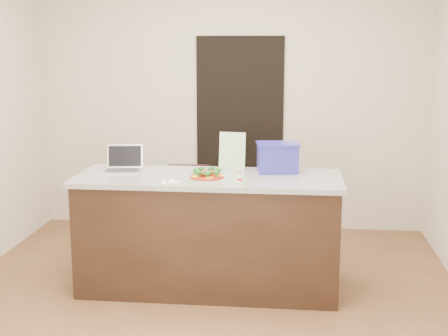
# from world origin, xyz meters

# --- Properties ---
(ground) EXTENTS (4.00, 4.00, 0.00)m
(ground) POSITION_xyz_m (0.00, 0.00, 0.00)
(ground) COLOR brown
(ground) RESTS_ON ground
(room_shell) EXTENTS (4.00, 4.00, 4.00)m
(room_shell) POSITION_xyz_m (0.00, 0.00, 1.62)
(room_shell) COLOR white
(room_shell) RESTS_ON ground
(doorway) EXTENTS (0.90, 0.02, 2.00)m
(doorway) POSITION_xyz_m (0.10, 1.98, 1.00)
(doorway) COLOR black
(doorway) RESTS_ON ground
(island) EXTENTS (2.06, 0.76, 0.92)m
(island) POSITION_xyz_m (0.00, 0.25, 0.46)
(island) COLOR black
(island) RESTS_ON ground
(plate) EXTENTS (0.26, 0.26, 0.02)m
(plate) POSITION_xyz_m (-0.00, 0.19, 0.93)
(plate) COLOR #99210D
(plate) RESTS_ON island
(meatballs) EXTENTS (0.09, 0.10, 0.04)m
(meatballs) POSITION_xyz_m (-0.01, 0.19, 0.95)
(meatballs) COLOR brown
(meatballs) RESTS_ON plate
(broccoli) EXTENTS (0.21, 0.22, 0.04)m
(broccoli) POSITION_xyz_m (-0.00, 0.19, 0.97)
(broccoli) COLOR #144C18
(broccoli) RESTS_ON plate
(pepper_rings) EXTENTS (0.25, 0.25, 0.01)m
(pepper_rings) POSITION_xyz_m (-0.00, 0.19, 0.94)
(pepper_rings) COLOR yellow
(pepper_rings) RESTS_ON plate
(napkin) EXTENTS (0.16, 0.16, 0.01)m
(napkin) POSITION_xyz_m (-0.25, 0.00, 0.92)
(napkin) COLOR silver
(napkin) RESTS_ON island
(fork) EXTENTS (0.03, 0.14, 0.00)m
(fork) POSITION_xyz_m (-0.27, 0.01, 0.93)
(fork) COLOR silver
(fork) RESTS_ON napkin
(knife) EXTENTS (0.02, 0.17, 0.01)m
(knife) POSITION_xyz_m (-0.22, -0.01, 0.93)
(knife) COLOR white
(knife) RESTS_ON napkin
(yogurt_bottle) EXTENTS (0.03, 0.03, 0.07)m
(yogurt_bottle) POSITION_xyz_m (0.26, 0.05, 0.95)
(yogurt_bottle) COLOR white
(yogurt_bottle) RESTS_ON island
(laptop) EXTENTS (0.31, 0.27, 0.20)m
(laptop) POSITION_xyz_m (-0.71, 0.38, 0.98)
(laptop) COLOR silver
(laptop) RESTS_ON island
(leaflet) EXTENTS (0.22, 0.07, 0.30)m
(leaflet) POSITION_xyz_m (0.16, 0.51, 1.07)
(leaflet) COLOR white
(leaflet) RESTS_ON island
(blue_box) EXTENTS (0.36, 0.28, 0.24)m
(blue_box) POSITION_xyz_m (0.53, 0.45, 1.04)
(blue_box) COLOR #2A2995
(blue_box) RESTS_ON island
(chair) EXTENTS (0.38, 0.38, 0.84)m
(chair) POSITION_xyz_m (-0.30, 1.02, 0.47)
(chair) COLOR black
(chair) RESTS_ON ground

